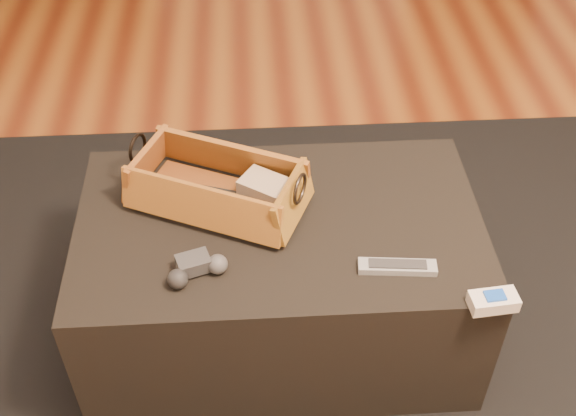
{
  "coord_description": "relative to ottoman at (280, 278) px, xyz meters",
  "views": [
    {
      "loc": [
        -0.05,
        -1.21,
        1.66
      ],
      "look_at": [
        0.03,
        0.04,
        0.49
      ],
      "focal_mm": 45.0,
      "sensor_mm": 36.0,
      "label": 1
    }
  ],
  "objects": [
    {
      "name": "cream_gadget",
      "position": [
        0.45,
        -0.3,
        0.23
      ],
      "size": [
        0.11,
        0.06,
        0.04
      ],
      "color": "silver",
      "rests_on": "ottoman"
    },
    {
      "name": "wicker_basket",
      "position": [
        -0.15,
        0.08,
        0.26
      ],
      "size": [
        0.48,
        0.38,
        0.15
      ],
      "color": "brown",
      "rests_on": "ottoman"
    },
    {
      "name": "cloth_bundle",
      "position": [
        -0.03,
        0.06,
        0.26
      ],
      "size": [
        0.14,
        0.13,
        0.07
      ],
      "primitive_type": "cube",
      "rotation": [
        0.0,
        0.0,
        -0.6
      ],
      "color": "tan",
      "rests_on": "wicker_basket"
    },
    {
      "name": "area_rug",
      "position": [
        0.0,
        -0.05,
        -0.22
      ],
      "size": [
        2.6,
        2.0,
        0.01
      ],
      "primitive_type": "cube",
      "color": "black",
      "rests_on": "floor"
    },
    {
      "name": "game_controller",
      "position": [
        -0.2,
        -0.17,
        0.23
      ],
      "size": [
        0.15,
        0.11,
        0.05
      ],
      "color": "#2F2F31",
      "rests_on": "ottoman"
    },
    {
      "name": "silver_remote",
      "position": [
        0.26,
        -0.18,
        0.22
      ],
      "size": [
        0.18,
        0.06,
        0.02
      ],
      "color": "#9B9CA2",
      "rests_on": "ottoman"
    },
    {
      "name": "ottoman",
      "position": [
        0.0,
        0.0,
        0.0
      ],
      "size": [
        1.0,
        0.6,
        0.42
      ],
      "primitive_type": "cube",
      "color": "black",
      "rests_on": "area_rug"
    },
    {
      "name": "floor",
      "position": [
        -0.01,
        -0.06,
        -0.23
      ],
      "size": [
        5.0,
        5.5,
        0.01
      ],
      "primitive_type": "cube",
      "color": "brown",
      "rests_on": "ground"
    },
    {
      "name": "tv_remote",
      "position": [
        -0.17,
        0.07,
        0.24
      ],
      "size": [
        0.23,
        0.12,
        0.02
      ],
      "primitive_type": "cube",
      "rotation": [
        0.0,
        0.0,
        -0.32
      ],
      "color": "black",
      "rests_on": "wicker_basket"
    }
  ]
}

